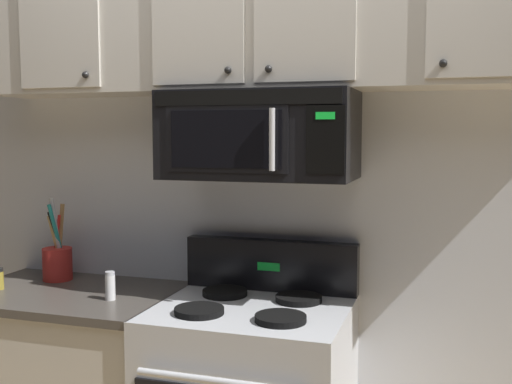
% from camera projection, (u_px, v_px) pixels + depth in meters
% --- Properties ---
extents(back_wall, '(5.20, 0.10, 2.70)m').
position_uv_depth(back_wall, '(276.00, 186.00, 2.73)').
color(back_wall, silver).
rests_on(back_wall, ground_plane).
extents(over_range_microwave, '(0.76, 0.43, 0.35)m').
position_uv_depth(over_range_microwave, '(260.00, 135.00, 2.47)').
color(over_range_microwave, black).
extents(upper_cabinets, '(2.50, 0.36, 0.55)m').
position_uv_depth(upper_cabinets, '(262.00, 22.00, 2.46)').
color(upper_cabinets, '#BCB7AD').
extents(utensil_crock_red, '(0.14, 0.14, 0.39)m').
position_uv_depth(utensil_crock_red, '(57.00, 259.00, 2.87)').
color(utensil_crock_red, red).
rests_on(utensil_crock_red, counter_segment).
extents(salt_shaker, '(0.04, 0.04, 0.12)m').
position_uv_depth(salt_shaker, '(110.00, 286.00, 2.52)').
color(salt_shaker, white).
rests_on(salt_shaker, counter_segment).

